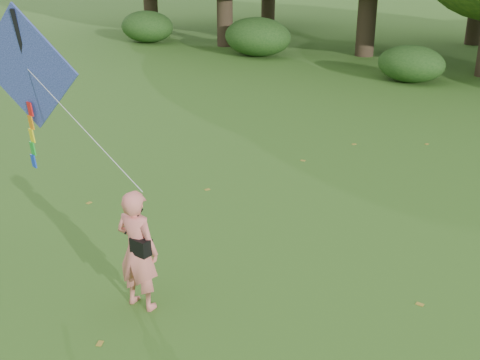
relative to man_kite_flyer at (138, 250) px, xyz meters
The scene contains 5 objects.
ground 1.34m from the man_kite_flyer, ahead, with size 100.00×100.00×0.00m, color #265114.
man_kite_flyer is the anchor object (origin of this frame).
crossbody_bag 0.18m from the man_kite_flyer, 14.61° to the right, with size 0.43×0.20×0.74m.
flying_kite 4.02m from the man_kite_flyer, 169.14° to the left, with size 4.70×0.95×3.08m.
fallen_leaves 5.25m from the man_kite_flyer, 77.78° to the left, with size 9.66×12.72×0.01m.
Camera 1 is at (5.24, -5.46, 5.38)m, focal length 45.00 mm.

